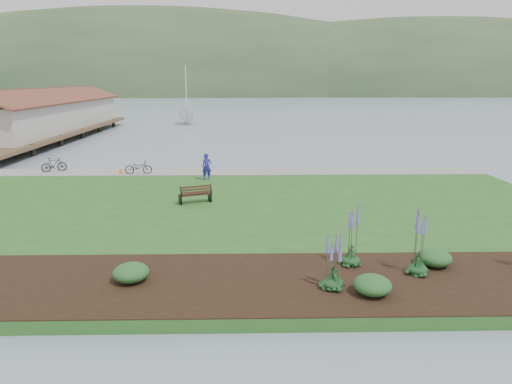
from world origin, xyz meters
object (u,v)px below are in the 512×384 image
at_px(park_bench, 195,194).
at_px(bicycle_a, 138,167).
at_px(person, 207,165).
at_px(sailboat, 187,124).

height_order(park_bench, bicycle_a, park_bench).
distance_m(person, sailboat, 39.89).
relative_size(park_bench, sailboat, 0.06).
bearing_deg(bicycle_a, park_bench, -153.15).
height_order(person, sailboat, sailboat).
height_order(park_bench, person, person).
bearing_deg(park_bench, person, 68.09).
bearing_deg(person, park_bench, -107.19).
xyz_separation_m(bicycle_a, sailboat, (-1.63, 37.56, -0.85)).
height_order(park_bench, sailboat, sailboat).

